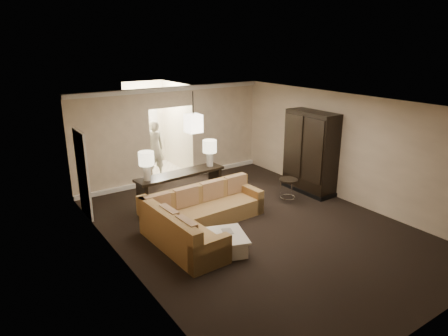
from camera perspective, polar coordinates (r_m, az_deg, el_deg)
ground at (r=9.22m, az=4.42°, el=-8.42°), size 8.00×8.00×0.00m
wall_back at (r=11.95m, az=-7.45°, el=4.78°), size 6.00×0.04×2.80m
wall_front at (r=6.34m, az=28.17°, el=-9.35°), size 6.00×0.04×2.80m
wall_left at (r=7.30m, az=-14.14°, el=-4.18°), size 0.04×8.00×2.80m
wall_right at (r=10.76m, az=17.24°, el=2.66°), size 0.04×8.00×2.80m
ceiling at (r=8.37m, az=4.88°, el=9.05°), size 6.00×8.00×0.02m
crown_molding at (r=11.68m, az=-7.60°, el=11.10°), size 6.00×0.10×0.12m
baseboard at (r=12.28m, az=-7.09°, el=-1.36°), size 6.00×0.10×0.12m
side_door at (r=9.96m, az=-19.52°, el=-0.87°), size 0.05×0.90×2.10m
foyer at (r=13.16m, az=-10.10°, el=5.41°), size 1.44×2.02×2.80m
sectional_sofa at (r=8.85m, az=-3.49°, el=-7.07°), size 2.93×2.33×0.87m
coffee_table at (r=8.13m, az=-0.19°, el=-10.68°), size 1.15×1.15×0.38m
console_table at (r=10.14m, az=-6.17°, el=-2.64°), size 2.38×0.69×0.91m
armoire at (r=11.23m, az=12.25°, el=1.98°), size 0.67×1.57×2.25m
drink_table at (r=10.58m, az=9.16°, el=-2.47°), size 0.49×0.49×0.61m
table_lamp_left at (r=9.46m, az=-11.01°, el=0.93°), size 0.36×0.36×0.70m
table_lamp_right at (r=10.36m, az=-2.06°, el=2.74°), size 0.36×0.36×0.70m
pendant_light at (r=10.72m, az=-4.38°, el=6.39°), size 0.38×0.38×1.09m
person at (r=12.34m, az=-9.98°, el=3.09°), size 0.72×0.49×1.97m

